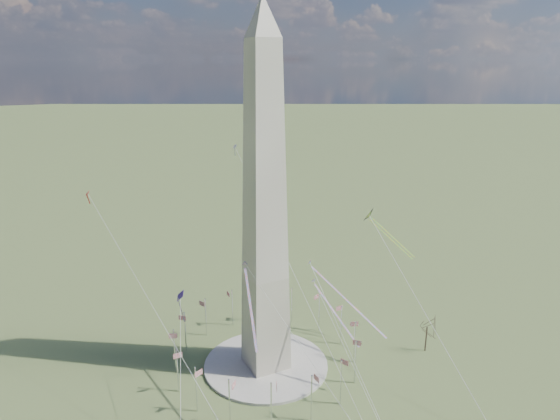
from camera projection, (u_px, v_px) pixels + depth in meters
name	position (u px, v px, depth m)	size (l,w,h in m)	color
ground	(266.00, 366.00, 145.72)	(2000.00, 2000.00, 0.00)	#4B5E2F
plaza	(266.00, 364.00, 145.60)	(36.00, 36.00, 0.80)	#B7AEA7
washington_monument	(264.00, 209.00, 131.83)	(15.56, 15.56, 100.00)	beige
flagpole_ring	(266.00, 344.00, 143.61)	(54.40, 54.40, 13.00)	white
tree_near	(427.00, 325.00, 150.79)	(6.92, 6.92, 12.12)	#4E3D2F
kite_delta_black	(372.00, 218.00, 154.00)	(12.00, 16.35, 13.87)	black
kite_diamond_purple	(181.00, 299.00, 131.59)	(2.32, 3.41, 10.07)	#3B1C81
kite_streamer_left	(335.00, 288.00, 133.79)	(12.66, 21.95, 16.59)	#FF5128
kite_streamer_mid	(249.00, 293.00, 125.24)	(7.09, 20.74, 14.58)	#FF5128
kite_streamer_right	(329.00, 303.00, 152.80)	(5.07, 21.10, 14.58)	#FF5128
kite_small_red	(88.00, 195.00, 137.99)	(1.24, 1.82, 3.84)	red
kite_small_white	(235.00, 148.00, 174.29)	(1.20, 1.89, 4.21)	white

